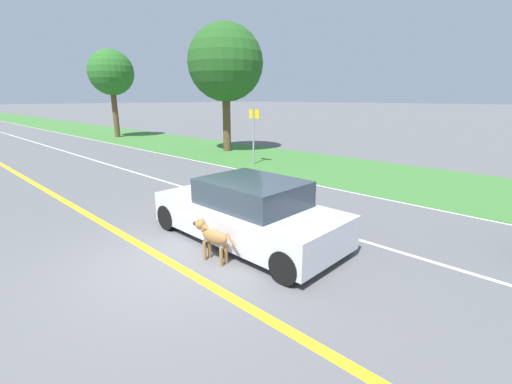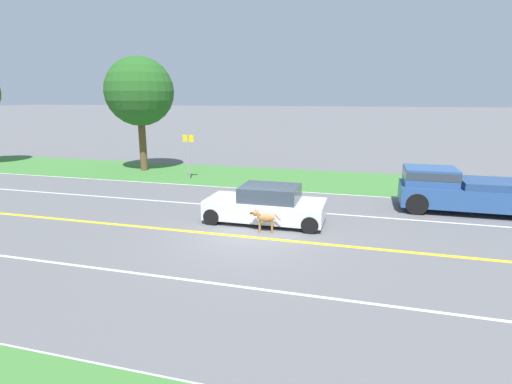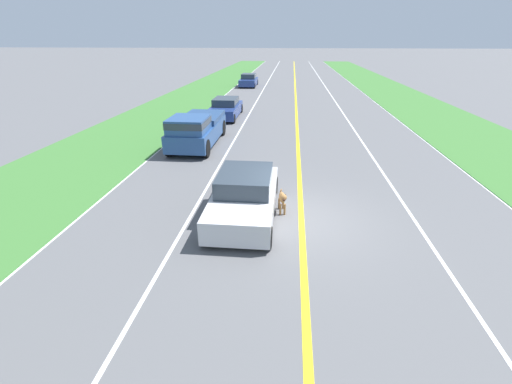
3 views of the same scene
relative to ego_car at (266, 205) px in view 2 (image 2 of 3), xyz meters
name	(u,v)px [view 2 (image 2 of 3)]	position (x,y,z in m)	size (l,w,h in m)	color
ground_plane	(247,237)	(-1.80, 0.22, -0.64)	(400.00, 400.00, 0.00)	#5B5B5E
centre_divider_line	(247,237)	(-1.80, 0.22, -0.64)	(0.18, 160.00, 0.01)	yellow
lane_edge_line_right	(287,191)	(5.20, 0.22, -0.64)	(0.14, 160.00, 0.01)	white
lane_edge_line_left	(128,372)	(-8.80, 0.22, -0.64)	(0.14, 160.00, 0.01)	white
lane_dash_same_dir	(271,209)	(1.70, 0.22, -0.64)	(0.10, 160.00, 0.01)	white
lane_dash_oncoming	(207,282)	(-5.30, 0.22, -0.64)	(0.10, 160.00, 0.01)	white
grass_verge_right	(297,179)	(8.20, 0.22, -0.63)	(6.00, 160.00, 0.03)	#3D7533
ego_car	(266,205)	(0.00, 0.00, 0.00)	(1.93, 4.38, 1.39)	silver
dog	(264,218)	(-1.18, -0.20, -0.13)	(0.30, 1.08, 0.81)	olive
pickup_truck	(463,190)	(3.45, -7.33, 0.26)	(2.03, 5.30, 1.76)	#284C84
roadside_tree_right_near	(139,92)	(8.38, 10.12, 4.24)	(4.18, 4.18, 7.00)	brown
street_sign	(189,151)	(6.49, 6.12, 0.98)	(0.11, 0.64, 2.58)	gray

